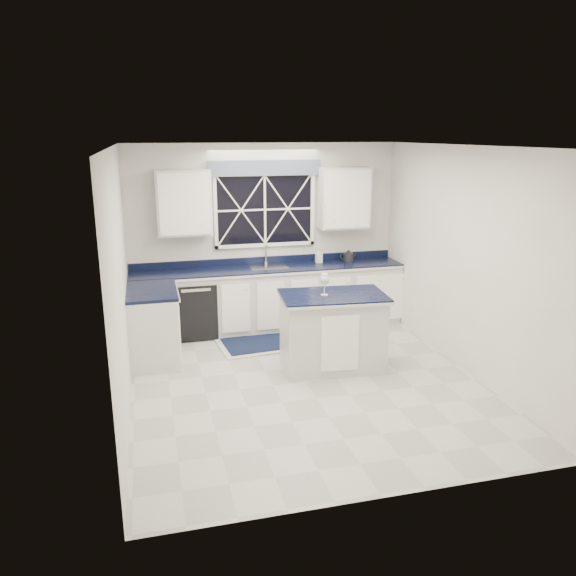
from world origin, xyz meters
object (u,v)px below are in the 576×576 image
object	(u,v)px
faucet	(266,254)
wine_glass	(325,280)
island	(332,331)
soap_bottle	(319,256)
dishwasher	(195,308)
kettle	(348,256)

from	to	relation	value
faucet	wine_glass	distance (m)	1.83
island	soap_bottle	size ratio (longest dim) A/B	6.28
faucet	soap_bottle	size ratio (longest dim) A/B	1.43
faucet	wine_glass	world-z (taller)	faucet
dishwasher	wine_glass	bearing A→B (deg)	-48.25
kettle	wine_glass	xyz separation A→B (m)	(-0.94, -1.72, 0.11)
kettle	dishwasher	bearing A→B (deg)	-166.57
dishwasher	kettle	bearing A→B (deg)	2.99
dishwasher	island	world-z (taller)	island
island	kettle	world-z (taller)	kettle
soap_bottle	kettle	bearing A→B (deg)	-0.05
island	faucet	bearing A→B (deg)	108.54
kettle	soap_bottle	distance (m)	0.47
island	wine_glass	bearing A→B (deg)	-174.80
dishwasher	kettle	distance (m)	2.45
dishwasher	kettle	world-z (taller)	kettle
island	soap_bottle	bearing A→B (deg)	83.03
island	kettle	distance (m)	1.99
wine_glass	island	bearing A→B (deg)	0.51
wine_glass	kettle	bearing A→B (deg)	61.41
faucet	island	distance (m)	1.95
faucet	kettle	xyz separation A→B (m)	(1.27, -0.07, -0.08)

